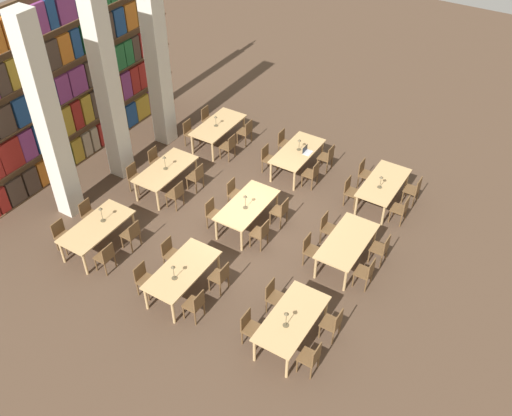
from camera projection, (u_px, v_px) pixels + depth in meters
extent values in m
plane|color=#4C3828|center=(247.00, 223.00, 16.34)|extent=(40.00, 40.00, 0.00)
cube|color=brown|center=(68.00, 81.00, 17.11)|extent=(9.14, 0.06, 5.50)
cube|color=brown|center=(86.00, 156.00, 18.87)|extent=(9.14, 0.35, 0.03)
cube|color=maroon|center=(1.00, 200.00, 16.44)|extent=(0.31, 0.20, 0.82)
cube|color=#47382D|center=(15.00, 191.00, 16.76)|extent=(0.55, 0.20, 0.82)
cube|color=#47382D|center=(30.00, 181.00, 17.14)|extent=(0.48, 0.20, 0.82)
cube|color=orange|center=(44.00, 172.00, 17.47)|extent=(0.44, 0.20, 0.82)
cube|color=orange|center=(54.00, 165.00, 17.74)|extent=(0.25, 0.20, 0.82)
cube|color=#236B38|center=(64.00, 158.00, 18.02)|extent=(0.57, 0.20, 0.82)
cube|color=#B7932D|center=(76.00, 150.00, 18.37)|extent=(0.41, 0.20, 0.82)
cube|color=tan|center=(86.00, 144.00, 18.65)|extent=(0.31, 0.20, 0.82)
cube|color=tan|center=(94.00, 139.00, 18.88)|extent=(0.27, 0.20, 0.82)
cube|color=maroon|center=(101.00, 134.00, 19.10)|extent=(0.25, 0.20, 0.82)
cube|color=#84387A|center=(108.00, 129.00, 19.32)|extent=(0.34, 0.20, 0.82)
cube|color=#B7932D|center=(119.00, 122.00, 19.67)|extent=(0.64, 0.20, 0.82)
cube|color=navy|center=(130.00, 115.00, 20.06)|extent=(0.50, 0.20, 0.82)
cube|color=#B7932D|center=(142.00, 107.00, 20.45)|extent=(0.66, 0.20, 0.82)
cube|color=#84387A|center=(151.00, 101.00, 20.79)|extent=(0.33, 0.20, 0.82)
cube|color=#84387A|center=(158.00, 96.00, 21.05)|extent=(0.36, 0.20, 0.82)
cube|color=tan|center=(165.00, 91.00, 21.34)|extent=(0.42, 0.20, 0.82)
cube|color=brown|center=(79.00, 127.00, 18.16)|extent=(9.14, 0.35, 0.03)
cube|color=maroon|center=(10.00, 155.00, 16.15)|extent=(0.70, 0.20, 0.93)
cube|color=#84387A|center=(27.00, 145.00, 16.54)|extent=(0.48, 0.20, 0.93)
cube|color=navy|center=(40.00, 137.00, 16.87)|extent=(0.43, 0.20, 0.93)
cube|color=#47382D|center=(53.00, 129.00, 17.22)|extent=(0.56, 0.20, 0.93)
cube|color=#B7932D|center=(67.00, 121.00, 17.56)|extent=(0.35, 0.20, 0.93)
cube|color=maroon|center=(76.00, 115.00, 17.82)|extent=(0.35, 0.20, 0.93)
cube|color=#B7932D|center=(86.00, 109.00, 18.10)|extent=(0.40, 0.20, 0.93)
cube|color=#47382D|center=(98.00, 101.00, 18.46)|extent=(0.67, 0.20, 0.93)
cube|color=orange|center=(113.00, 92.00, 18.92)|extent=(0.68, 0.20, 0.93)
cube|color=#84387A|center=(125.00, 85.00, 19.30)|extent=(0.43, 0.20, 0.93)
cube|color=maroon|center=(134.00, 80.00, 19.58)|extent=(0.38, 0.20, 0.93)
cube|color=maroon|center=(144.00, 74.00, 19.95)|extent=(0.68, 0.20, 0.93)
cube|color=maroon|center=(156.00, 67.00, 20.36)|extent=(0.47, 0.20, 0.93)
cube|color=navy|center=(164.00, 62.00, 20.66)|extent=(0.37, 0.20, 0.93)
cube|color=brown|center=(72.00, 97.00, 17.45)|extent=(9.14, 0.35, 0.03)
cube|color=#47382D|center=(3.00, 121.00, 15.56)|extent=(0.58, 0.20, 0.82)
cube|color=navy|center=(21.00, 111.00, 15.97)|extent=(0.54, 0.20, 0.82)
cube|color=maroon|center=(37.00, 102.00, 16.34)|extent=(0.44, 0.20, 0.82)
cube|color=navy|center=(50.00, 95.00, 16.66)|extent=(0.38, 0.20, 0.82)
cube|color=#84387A|center=(62.00, 89.00, 16.96)|extent=(0.48, 0.20, 0.82)
cube|color=#84387A|center=(76.00, 80.00, 17.35)|extent=(0.63, 0.20, 0.82)
cube|color=#47382D|center=(91.00, 72.00, 17.75)|extent=(0.51, 0.20, 0.82)
cube|color=#236B38|center=(104.00, 66.00, 18.11)|extent=(0.56, 0.20, 0.82)
cube|color=#236B38|center=(117.00, 58.00, 18.52)|extent=(0.58, 0.20, 0.82)
cube|color=#236B38|center=(127.00, 52.00, 18.85)|extent=(0.36, 0.20, 0.82)
cube|color=#47382D|center=(135.00, 48.00, 19.09)|extent=(0.32, 0.20, 0.82)
cube|color=maroon|center=(144.00, 43.00, 19.40)|extent=(0.53, 0.20, 0.82)
cube|color=#B7932D|center=(153.00, 38.00, 19.71)|extent=(0.36, 0.20, 0.82)
cube|color=#236B38|center=(161.00, 34.00, 19.99)|extent=(0.34, 0.20, 0.82)
cube|color=brown|center=(64.00, 63.00, 16.74)|extent=(9.14, 0.35, 0.03)
cube|color=#47382D|center=(1.00, 80.00, 15.05)|extent=(0.37, 0.20, 0.84)
cube|color=#B7932D|center=(18.00, 71.00, 15.41)|extent=(0.68, 0.20, 0.84)
cube|color=orange|center=(36.00, 62.00, 15.84)|extent=(0.47, 0.20, 0.84)
cube|color=#47382D|center=(51.00, 55.00, 16.18)|extent=(0.50, 0.20, 0.84)
cube|color=orange|center=(64.00, 48.00, 16.51)|extent=(0.46, 0.20, 0.84)
cube|color=navy|center=(75.00, 43.00, 16.79)|extent=(0.33, 0.20, 0.84)
cube|color=#236B38|center=(88.00, 37.00, 17.14)|extent=(0.60, 0.20, 0.84)
cube|color=#47382D|center=(104.00, 28.00, 17.60)|extent=(0.67, 0.20, 0.84)
cube|color=navy|center=(118.00, 22.00, 18.01)|extent=(0.45, 0.20, 0.84)
cube|color=orange|center=(129.00, 16.00, 18.35)|extent=(0.50, 0.20, 0.84)
cube|color=#B7932D|center=(141.00, 10.00, 18.72)|extent=(0.50, 0.20, 0.84)
cube|color=#B7932D|center=(151.00, 6.00, 19.05)|extent=(0.39, 0.20, 0.84)
cube|color=navy|center=(158.00, 2.00, 19.29)|extent=(0.30, 0.20, 0.84)
cube|color=brown|center=(55.00, 27.00, 16.03)|extent=(9.14, 0.35, 0.03)
cube|color=orange|center=(8.00, 31.00, 14.74)|extent=(0.33, 0.20, 0.84)
cube|color=#236B38|center=(20.00, 26.00, 14.99)|extent=(0.34, 0.20, 0.84)
cube|color=#84387A|center=(36.00, 19.00, 15.35)|extent=(0.63, 0.20, 0.84)
cube|color=navy|center=(50.00, 13.00, 15.67)|extent=(0.30, 0.20, 0.84)
cube|color=#84387A|center=(65.00, 7.00, 16.03)|extent=(0.63, 0.20, 0.84)
cube|color=navy|center=(79.00, 1.00, 16.39)|extent=(0.40, 0.20, 0.84)
cube|color=beige|center=(48.00, 122.00, 14.85)|extent=(0.55, 0.55, 6.00)
cube|color=beige|center=(107.00, 87.00, 16.29)|extent=(0.55, 0.55, 6.00)
cube|color=beige|center=(157.00, 58.00, 17.72)|extent=(0.55, 0.55, 6.00)
cube|color=tan|center=(292.00, 318.00, 12.76)|extent=(2.04, 0.98, 0.04)
cylinder|color=tan|center=(287.00, 367.00, 12.23)|extent=(0.07, 0.07, 0.73)
cylinder|color=tan|center=(326.00, 309.00, 13.46)|extent=(0.07, 0.07, 0.73)
cylinder|color=tan|center=(254.00, 350.00, 12.56)|extent=(0.07, 0.07, 0.73)
cylinder|color=tan|center=(295.00, 295.00, 13.79)|extent=(0.07, 0.07, 0.73)
cylinder|color=brown|center=(297.00, 366.00, 12.42)|extent=(0.04, 0.04, 0.44)
cylinder|color=brown|center=(305.00, 354.00, 12.66)|extent=(0.04, 0.04, 0.44)
cylinder|color=brown|center=(311.00, 373.00, 12.29)|extent=(0.04, 0.04, 0.44)
cylinder|color=brown|center=(318.00, 361.00, 12.52)|extent=(0.04, 0.04, 0.44)
cube|color=brown|center=(308.00, 357.00, 12.32)|extent=(0.42, 0.40, 0.04)
cube|color=brown|center=(317.00, 354.00, 12.10)|extent=(0.40, 0.03, 0.42)
cylinder|color=brown|center=(263.00, 333.00, 13.09)|extent=(0.04, 0.04, 0.44)
cylinder|color=brown|center=(255.00, 344.00, 12.86)|extent=(0.04, 0.04, 0.44)
cylinder|color=brown|center=(251.00, 327.00, 13.23)|extent=(0.04, 0.04, 0.44)
cylinder|color=brown|center=(242.00, 338.00, 12.99)|extent=(0.04, 0.04, 0.44)
cube|color=brown|center=(253.00, 329.00, 12.89)|extent=(0.42, 0.40, 0.04)
cube|color=brown|center=(246.00, 319.00, 12.82)|extent=(0.40, 0.03, 0.42)
cylinder|color=brown|center=(319.00, 332.00, 13.13)|extent=(0.04, 0.04, 0.44)
cylinder|color=brown|center=(326.00, 321.00, 13.36)|extent=(0.04, 0.04, 0.44)
cylinder|color=brown|center=(333.00, 338.00, 12.99)|extent=(0.04, 0.04, 0.44)
cylinder|color=brown|center=(340.00, 327.00, 13.22)|extent=(0.04, 0.04, 0.44)
cube|color=brown|center=(330.00, 323.00, 13.02)|extent=(0.42, 0.40, 0.04)
cube|color=brown|center=(339.00, 320.00, 12.80)|extent=(0.40, 0.03, 0.42)
cylinder|color=brown|center=(286.00, 302.00, 13.79)|extent=(0.04, 0.04, 0.44)
cylinder|color=brown|center=(279.00, 312.00, 13.56)|extent=(0.04, 0.04, 0.44)
cylinder|color=brown|center=(274.00, 297.00, 13.93)|extent=(0.04, 0.04, 0.44)
cylinder|color=brown|center=(266.00, 307.00, 13.70)|extent=(0.04, 0.04, 0.44)
cube|color=brown|center=(277.00, 298.00, 13.59)|extent=(0.42, 0.40, 0.04)
cube|color=brown|center=(270.00, 288.00, 13.52)|extent=(0.40, 0.03, 0.42)
cylinder|color=brown|center=(286.00, 325.00, 12.57)|extent=(0.14, 0.14, 0.01)
cylinder|color=brown|center=(286.00, 320.00, 12.45)|extent=(0.02, 0.02, 0.37)
cone|color=brown|center=(286.00, 313.00, 12.31)|extent=(0.11, 0.11, 0.07)
cube|color=tan|center=(347.00, 241.00, 14.68)|extent=(2.04, 0.98, 0.04)
cylinder|color=tan|center=(345.00, 280.00, 14.15)|extent=(0.07, 0.07, 0.73)
cylinder|color=tan|center=(375.00, 236.00, 15.37)|extent=(0.07, 0.07, 0.73)
cylinder|color=tan|center=(316.00, 268.00, 14.48)|extent=(0.07, 0.07, 0.73)
cylinder|color=tan|center=(347.00, 226.00, 15.70)|extent=(0.07, 0.07, 0.73)
cylinder|color=brown|center=(353.00, 280.00, 14.34)|extent=(0.04, 0.04, 0.44)
cylinder|color=brown|center=(359.00, 272.00, 14.58)|extent=(0.04, 0.04, 0.44)
cylinder|color=brown|center=(366.00, 286.00, 14.21)|extent=(0.04, 0.04, 0.44)
cylinder|color=brown|center=(371.00, 277.00, 14.44)|extent=(0.04, 0.04, 0.44)
cube|color=brown|center=(363.00, 272.00, 14.24)|extent=(0.42, 0.40, 0.04)
cube|color=brown|center=(372.00, 269.00, 14.01)|extent=(0.40, 0.03, 0.42)
cylinder|color=brown|center=(321.00, 256.00, 15.01)|extent=(0.04, 0.04, 0.44)
cylinder|color=brown|center=(315.00, 264.00, 14.78)|extent=(0.04, 0.04, 0.44)
cylinder|color=brown|center=(310.00, 251.00, 15.15)|extent=(0.04, 0.04, 0.44)
cylinder|color=brown|center=(303.00, 259.00, 14.91)|extent=(0.04, 0.04, 0.44)
cube|color=brown|center=(313.00, 251.00, 14.81)|extent=(0.42, 0.40, 0.04)
cube|color=brown|center=(307.00, 242.00, 14.73)|extent=(0.40, 0.03, 0.42)
cylinder|color=brown|center=(369.00, 256.00, 14.99)|extent=(0.04, 0.04, 0.44)
cylinder|color=brown|center=(374.00, 248.00, 15.23)|extent=(0.04, 0.04, 0.44)
cylinder|color=brown|center=(381.00, 261.00, 14.86)|extent=(0.04, 0.04, 0.44)
cylinder|color=brown|center=(386.00, 253.00, 15.09)|extent=(0.04, 0.04, 0.44)
cube|color=brown|center=(379.00, 248.00, 14.89)|extent=(0.42, 0.40, 0.04)
cube|color=brown|center=(387.00, 245.00, 14.67)|extent=(0.40, 0.03, 0.42)
cylinder|color=brown|center=(337.00, 234.00, 15.66)|extent=(0.04, 0.04, 0.44)
cylinder|color=brown|center=(332.00, 242.00, 15.43)|extent=(0.04, 0.04, 0.44)
cylinder|color=brown|center=(326.00, 229.00, 15.80)|extent=(0.04, 0.04, 0.44)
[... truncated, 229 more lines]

